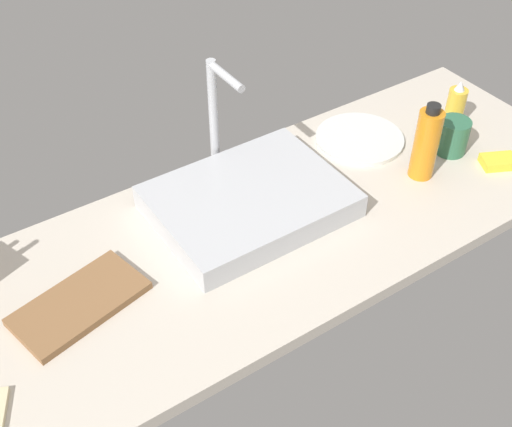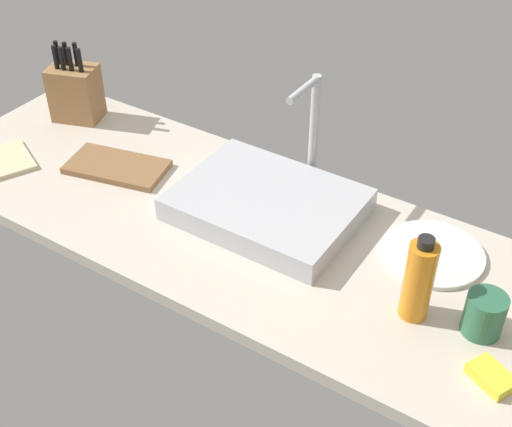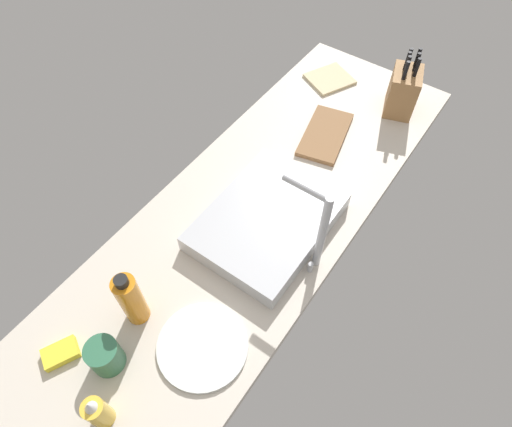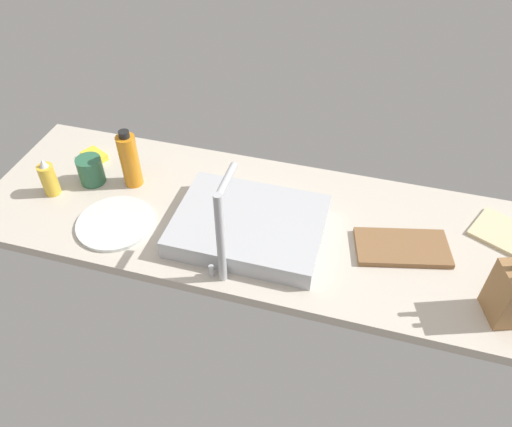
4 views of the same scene
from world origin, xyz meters
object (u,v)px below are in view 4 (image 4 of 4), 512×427
at_px(faucet, 221,229).
at_px(soap_bottle, 49,179).
at_px(sink_basin, 249,226).
at_px(dish_sponge, 94,156).
at_px(water_bottle, 130,160).
at_px(coffee_mug, 91,170).
at_px(cutting_board, 402,247).
at_px(dish_towel, 503,233).
at_px(dinner_plate, 115,223).

bearing_deg(faucet, soap_bottle, -15.22).
distance_m(sink_basin, soap_bottle, 0.70).
height_order(faucet, dish_sponge, faucet).
height_order(water_bottle, coffee_mug, water_bottle).
relative_size(sink_basin, cutting_board, 1.63).
distance_m(faucet, soap_bottle, 0.71).
relative_size(faucet, dish_sponge, 3.55).
height_order(sink_basin, water_bottle, water_bottle).
distance_m(soap_bottle, coffee_mug, 0.14).
bearing_deg(soap_bottle, dish_towel, -172.06).
height_order(faucet, dish_towel, faucet).
bearing_deg(dinner_plate, water_bottle, -80.88).
bearing_deg(coffee_mug, water_bottle, -167.47).
distance_m(dinner_plate, coffee_mug, 0.25).
relative_size(coffee_mug, dish_sponge, 1.08).
bearing_deg(water_bottle, dish_towel, -176.14).
bearing_deg(coffee_mug, dish_sponge, -62.65).
bearing_deg(dish_towel, water_bottle, 3.86).
bearing_deg(cutting_board, faucet, 25.79).
distance_m(faucet, dinner_plate, 0.45).
distance_m(sink_basin, dish_towel, 0.79).
bearing_deg(sink_basin, coffee_mug, -9.04).
height_order(cutting_board, dish_towel, cutting_board).
distance_m(soap_bottle, water_bottle, 0.28).
xyz_separation_m(dinner_plate, dish_towel, (-1.19, -0.29, 0.00)).
bearing_deg(dish_towel, faucet, 26.20).
bearing_deg(soap_bottle, cutting_board, -177.44).
height_order(sink_basin, dish_sponge, sink_basin).
bearing_deg(coffee_mug, dish_towel, -175.23).
height_order(sink_basin, dish_towel, sink_basin).
relative_size(sink_basin, dish_sponge, 5.06).
relative_size(dinner_plate, dish_sponge, 2.75).
xyz_separation_m(faucet, cutting_board, (-0.49, -0.24, -0.18)).
bearing_deg(dinner_plate, sink_basin, -169.36).
relative_size(cutting_board, soap_bottle, 1.99).
bearing_deg(cutting_board, dish_towel, -153.14).
height_order(cutting_board, soap_bottle, soap_bottle).
relative_size(cutting_board, dish_sponge, 3.10).
bearing_deg(cutting_board, sink_basin, 6.89).
xyz_separation_m(sink_basin, dish_towel, (-0.77, -0.21, -0.03)).
height_order(faucet, water_bottle, faucet).
bearing_deg(dish_towel, coffee_mug, 4.77).
xyz_separation_m(soap_bottle, dish_sponge, (-0.04, -0.21, -0.05)).
xyz_separation_m(coffee_mug, dish_sponge, (0.06, -0.12, -0.04)).
xyz_separation_m(sink_basin, soap_bottle, (0.70, -0.00, 0.03)).
distance_m(dinner_plate, dish_sponge, 0.37).
xyz_separation_m(faucet, water_bottle, (0.43, -0.31, -0.09)).
height_order(dinner_plate, dish_sponge, dish_sponge).
height_order(faucet, soap_bottle, faucet).
bearing_deg(dish_towel, cutting_board, 26.86).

